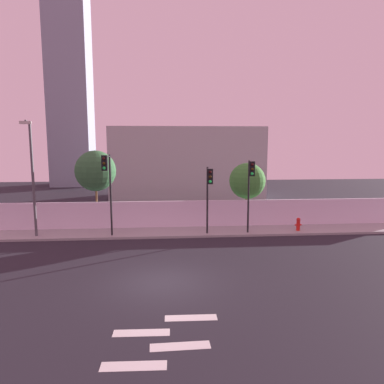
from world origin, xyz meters
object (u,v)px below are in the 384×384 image
roadside_tree_leftmost (96,171)px  roadside_tree_midleft (247,181)px  traffic_light_left (250,181)px  traffic_light_right (108,178)px  traffic_light_center (209,186)px  fire_hydrant (298,224)px  street_lamp_curbside (32,169)px

roadside_tree_leftmost → roadside_tree_midleft: 10.77m
traffic_light_left → traffic_light_right: (-8.72, -0.04, 0.27)m
traffic_light_center → roadside_tree_midleft: size_ratio=0.95×
fire_hydrant → traffic_light_left: bearing=-168.2°
traffic_light_left → street_lamp_curbside: bearing=178.2°
traffic_light_center → roadside_tree_leftmost: 8.44m
roadside_tree_midleft → street_lamp_curbside: bearing=-167.2°
roadside_tree_leftmost → traffic_light_center: bearing=-27.8°
fire_hydrant → street_lamp_curbside: bearing=-179.0°
street_lamp_curbside → fire_hydrant: (16.73, 0.30, -3.71)m
roadside_tree_leftmost → roadside_tree_midleft: (10.74, -0.00, -0.81)m
traffic_light_center → roadside_tree_midleft: roadside_tree_midleft is taller
street_lamp_curbside → fire_hydrant: size_ratio=8.14×
traffic_light_center → street_lamp_curbside: 10.70m
traffic_light_center → street_lamp_curbside: (-10.62, 0.78, 1.03)m
traffic_light_right → roadside_tree_leftmost: roadside_tree_leftmost is taller
street_lamp_curbside → roadside_tree_midleft: 14.32m
traffic_light_right → roadside_tree_midleft: bearing=21.1°
traffic_light_center → fire_hydrant: traffic_light_center is taller
traffic_light_left → fire_hydrant: (3.47, 0.72, -2.93)m
fire_hydrant → roadside_tree_midleft: bearing=134.6°
traffic_light_center → traffic_light_right: bearing=177.1°
roadside_tree_leftmost → traffic_light_right: bearing=-69.5°
fire_hydrant → roadside_tree_leftmost: 14.24m
traffic_light_left → traffic_light_center: traffic_light_left is taller
traffic_light_right → roadside_tree_midleft: traffic_light_right is taller
traffic_light_center → roadside_tree_leftmost: bearing=152.2°
traffic_light_left → traffic_light_center: (-2.64, -0.35, -0.24)m
traffic_light_left → roadside_tree_midleft: bearing=79.6°
fire_hydrant → roadside_tree_leftmost: size_ratio=0.16×
traffic_light_right → fire_hydrant: (12.19, 0.77, -3.20)m
traffic_light_center → roadside_tree_midleft: bearing=50.0°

